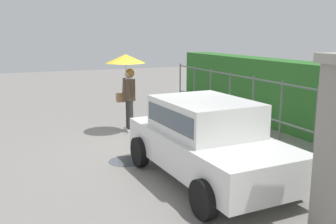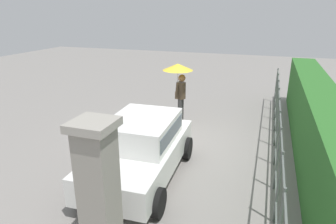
# 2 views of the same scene
# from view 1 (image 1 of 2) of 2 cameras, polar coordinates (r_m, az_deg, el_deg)

# --- Properties ---
(ground_plane) EXTENTS (40.00, 40.00, 0.00)m
(ground_plane) POSITION_cam_1_polar(r_m,az_deg,el_deg) (9.20, 0.89, -5.07)
(ground_plane) COLOR gray
(car) EXTENTS (3.80, 1.99, 1.48)m
(car) POSITION_cam_1_polar(r_m,az_deg,el_deg) (6.98, 5.78, -3.73)
(car) COLOR white
(car) RESTS_ON ground
(pedestrian) EXTENTS (1.05, 1.05, 2.11)m
(pedestrian) POSITION_cam_1_polar(r_m,az_deg,el_deg) (10.27, -6.18, 5.81)
(pedestrian) COLOR #333333
(pedestrian) RESTS_ON ground
(fence_section) EXTENTS (10.71, 0.05, 1.50)m
(fence_section) POSITION_cam_1_polar(r_m,az_deg,el_deg) (10.45, 14.43, 1.24)
(fence_section) COLOR #59605B
(fence_section) RESTS_ON ground
(hedge_row) EXTENTS (11.66, 0.90, 1.90)m
(hedge_row) POSITION_cam_1_polar(r_m,az_deg,el_deg) (11.04, 18.46, 2.21)
(hedge_row) COLOR #2D6B28
(hedge_row) RESTS_ON ground
(puddle_near) EXTENTS (0.75, 0.75, 0.00)m
(puddle_near) POSITION_cam_1_polar(r_m,az_deg,el_deg) (8.18, -6.25, -7.30)
(puddle_near) COLOR #4C545B
(puddle_near) RESTS_ON ground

